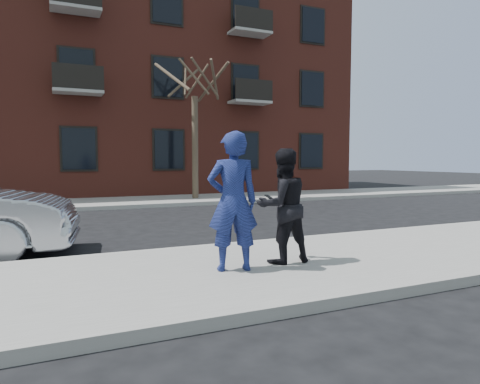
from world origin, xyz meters
name	(u,v)px	position (x,y,z in m)	size (l,w,h in m)	color
ground	(135,285)	(0.00, 0.00, 0.00)	(100.00, 100.00, 0.00)	black
near_sidewalk	(138,284)	(0.00, -0.25, 0.07)	(50.00, 3.50, 0.15)	gray
near_curb	(118,257)	(0.00, 1.55, 0.07)	(50.00, 0.10, 0.15)	#999691
far_sidewalk	(81,204)	(0.00, 11.25, 0.07)	(50.00, 3.50, 0.15)	gray
far_curb	(84,209)	(0.00, 9.45, 0.07)	(50.00, 0.10, 0.15)	#999691
apartment_building	(109,77)	(2.00, 18.00, 6.16)	(24.30, 10.30, 12.30)	maroon
street_tree	(194,67)	(4.50, 11.00, 5.52)	(3.60, 3.60, 6.80)	#3E3025
man_hoodie	(233,201)	(1.36, -0.34, 1.16)	(0.82, 0.63, 2.02)	navy
man_peacoat	(283,206)	(2.26, -0.23, 1.04)	(0.87, 0.68, 1.78)	black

